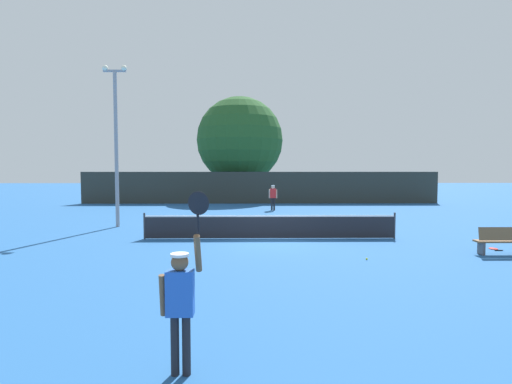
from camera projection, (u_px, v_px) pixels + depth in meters
The scene contains 13 objects.
ground_plane at pixel (270, 239), 16.73m from camera, with size 120.00×120.00×0.00m, color #235693.
tennis_net at pixel (270, 226), 16.70m from camera, with size 10.33×0.08×1.07m.
perimeter_fence at pixel (260, 188), 33.06m from camera, with size 28.90×0.12×2.57m, color #2D332D.
player_serving at pixel (181, 294), 5.69m from camera, with size 0.67×0.40×2.58m.
player_receiving at pixel (273, 195), 27.72m from camera, with size 0.57×0.25×1.71m.
tennis_ball at pixel (367, 259), 12.89m from camera, with size 0.07×0.07×0.07m, color #CCE033.
spare_racket at pixel (494, 249), 14.56m from camera, with size 0.28×0.52×0.04m.
courtside_bench at pixel (503, 241), 13.60m from camera, with size 1.80×0.44×0.95m.
light_pole at pixel (116, 135), 19.85m from camera, with size 1.18×0.28×7.84m.
large_tree at pixel (240, 140), 36.96m from camera, with size 7.79×7.79×9.29m.
parked_car_near at pixel (176, 189), 41.16m from camera, with size 2.44×4.42×1.69m.
parked_car_mid at pixel (223, 190), 39.41m from camera, with size 2.07×4.27×1.69m.
parked_car_far at pixel (273, 189), 41.56m from camera, with size 2.27×4.35×1.69m.
Camera 1 is at (-0.80, -16.57, 2.91)m, focal length 28.66 mm.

